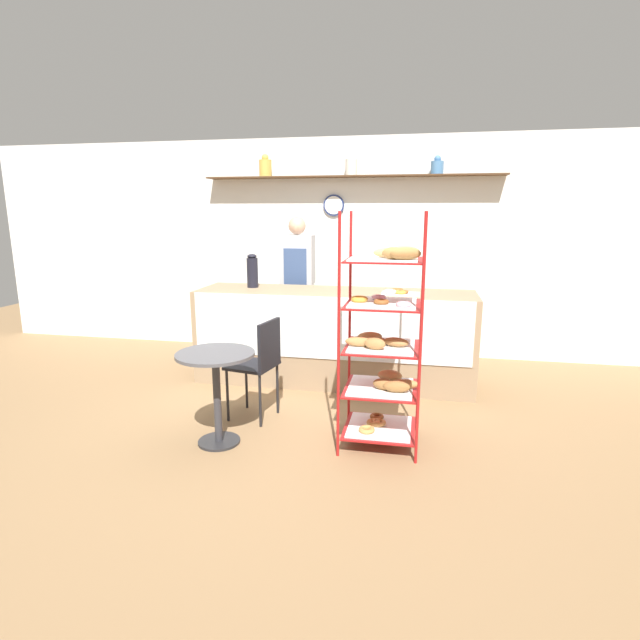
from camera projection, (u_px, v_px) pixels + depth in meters
name	position (u px, v px, depth m)	size (l,w,h in m)	color
ground_plane	(311.00, 425.00, 4.31)	(14.00, 14.00, 0.00)	olive
back_wall	(351.00, 247.00, 6.33)	(10.00, 0.30, 2.70)	white
display_counter	(334.00, 337.00, 5.32)	(2.91, 0.75, 0.99)	#937A5B
pastry_rack	(384.00, 339.00, 3.79)	(0.60, 0.59, 1.81)	#A51919
person_worker	(298.00, 284.00, 5.96)	(0.39, 0.23, 1.74)	#282833
cafe_table	(216.00, 377.00, 3.86)	(0.61, 0.61, 0.74)	#262628
cafe_chair	(260.00, 358.00, 4.33)	(0.44, 0.44, 0.89)	black
coffee_carafe	(252.00, 271.00, 5.44)	(0.12, 0.12, 0.36)	black
donut_tray_counter	(398.00, 292.00, 5.02)	(0.38, 0.27, 0.05)	silver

